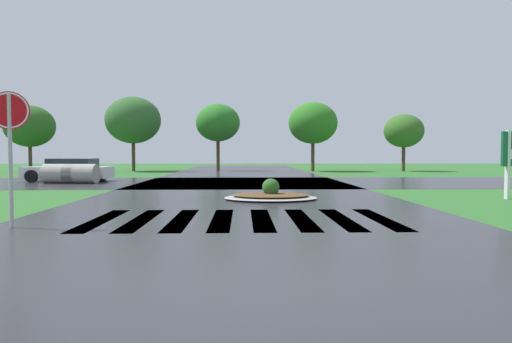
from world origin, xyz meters
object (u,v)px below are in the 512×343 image
object	(u,v)px
stop_sign	(10,126)
car_white_sedan	(69,170)
median_island	(271,196)
drainage_pipe_stack	(70,174)

from	to	relation	value
stop_sign	car_white_sedan	world-z (taller)	stop_sign
car_white_sedan	stop_sign	bearing A→B (deg)	108.76
median_island	stop_sign	bearing A→B (deg)	-135.49
median_island	car_white_sedan	distance (m)	14.07
median_island	drainage_pipe_stack	distance (m)	12.52
stop_sign	median_island	distance (m)	8.01
car_white_sedan	drainage_pipe_stack	size ratio (longest dim) A/B	1.58
stop_sign	median_island	bearing A→B (deg)	29.62
median_island	car_white_sedan	size ratio (longest dim) A/B	0.69
stop_sign	drainage_pipe_stack	bearing A→B (deg)	90.99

